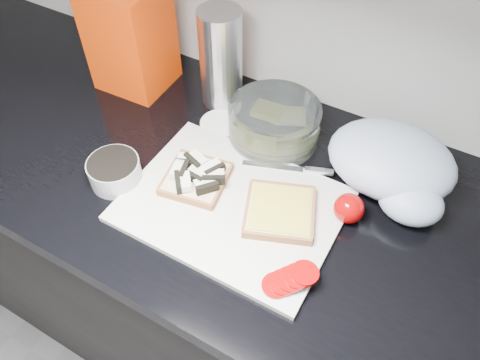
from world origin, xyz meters
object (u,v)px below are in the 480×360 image
Objects in this scene: cutting_board at (232,205)px; steel_canister at (221,59)px; bread_bag at (130,36)px; glass_bowl at (274,123)px.

cutting_board is 0.34m from steel_canister.
bread_bag is (-0.40, 0.23, 0.12)m from cutting_board.
steel_canister reaches higher than cutting_board.
cutting_board is at bearing -31.53° from bread_bag.
bread_bag reaches higher than glass_bowl.
glass_bowl is at bearing -4.04° from bread_bag.
steel_canister is (0.21, 0.04, -0.01)m from bread_bag.
steel_canister is at bearing 161.19° from glass_bowl.
steel_canister is at bearing 8.95° from bread_bag.
bread_bag is 0.22m from steel_canister.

